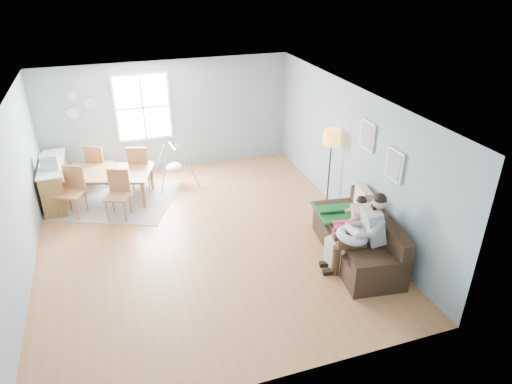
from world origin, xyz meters
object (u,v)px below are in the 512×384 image
object	(u,v)px
storage_cube	(342,252)
baby_swing	(174,167)
father	(362,230)
chair_sw	(73,187)
toddler	(354,215)
floor_lamp	(331,144)
chair_nw	(98,162)
sofa	(360,242)
monitor	(49,162)
chair_se	(118,191)
counter	(55,182)
dining_table	(109,186)
chair_ne	(140,164)

from	to	relation	value
storage_cube	baby_swing	world-z (taller)	baby_swing
father	chair_sw	world-z (taller)	father
toddler	storage_cube	distance (m)	0.69
floor_lamp	chair_nw	xyz separation A→B (m)	(-4.58, 2.61, -0.85)
sofa	chair_nw	world-z (taller)	chair_nw
father	chair_sw	size ratio (longest dim) A/B	1.38
toddler	baby_swing	world-z (taller)	toddler
chair_sw	monitor	distance (m)	0.72
chair_se	counter	world-z (taller)	chair_se
floor_lamp	monitor	bearing A→B (deg)	162.00
floor_lamp	monitor	xyz separation A→B (m)	(-5.49, 1.78, -0.36)
toddler	chair_nw	size ratio (longest dim) A/B	0.89
storage_cube	baby_swing	xyz separation A→B (m)	(-2.21, 4.12, 0.16)
sofa	father	bearing A→B (deg)	-121.50
chair_sw	counter	xyz separation A→B (m)	(-0.40, 0.70, -0.14)
toddler	storage_cube	xyz separation A→B (m)	(-0.36, -0.34, -0.48)
dining_table	chair_ne	world-z (taller)	chair_ne
chair_nw	baby_swing	world-z (taller)	chair_nw
floor_lamp	chair_ne	xyz separation A→B (m)	(-3.68, 2.21, -0.84)
dining_table	counter	xyz separation A→B (m)	(-1.10, 0.29, 0.14)
toddler	floor_lamp	size ratio (longest dim) A/B	0.53
sofa	floor_lamp	size ratio (longest dim) A/B	1.32
toddler	chair_ne	size ratio (longest dim) A/B	0.88
floor_lamp	baby_swing	bearing A→B (deg)	143.88
sofa	father	world-z (taller)	father
sofa	dining_table	distance (m)	5.51
storage_cube	monitor	distance (m)	6.15
floor_lamp	counter	bearing A→B (deg)	159.13
floor_lamp	counter	world-z (taller)	floor_lamp
counter	chair_ne	bearing A→B (deg)	3.41
storage_cube	baby_swing	bearing A→B (deg)	118.17
father	monitor	bearing A→B (deg)	141.89
chair_se	toddler	bearing A→B (deg)	-34.34
toddler	monitor	bearing A→B (deg)	146.26
father	storage_cube	bearing A→B (deg)	146.65
counter	toddler	bearing A→B (deg)	-36.02
storage_cube	chair_sw	xyz separation A→B (m)	(-4.40, 3.40, 0.33)
floor_lamp	chair_se	world-z (taller)	floor_lamp
toddler	chair_nw	distance (m)	6.02
floor_lamp	baby_swing	xyz separation A→B (m)	(-2.91, 2.12, -1.01)
floor_lamp	baby_swing	distance (m)	3.74
father	counter	bearing A→B (deg)	139.81
chair_sw	chair_nw	size ratio (longest dim) A/B	1.02
storage_cube	monitor	bearing A→B (deg)	141.67
monitor	father	bearing A→B (deg)	-38.11
floor_lamp	chair_sw	bearing A→B (deg)	164.70
chair_se	baby_swing	distance (m)	1.74
dining_table	monitor	distance (m)	1.32
chair_nw	monitor	distance (m)	1.32
counter	storage_cube	bearing A→B (deg)	-40.50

